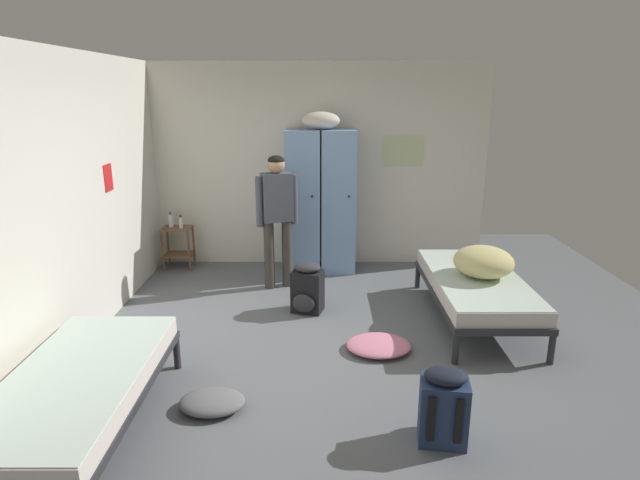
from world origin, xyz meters
name	(u,v)px	position (x,y,z in m)	size (l,w,h in m)	color
ground_plane	(320,342)	(0.00, 0.00, 0.00)	(7.73, 7.73, 0.00)	slate
room_backdrop	(217,182)	(-1.15, 1.18, 1.34)	(4.49, 4.89, 2.68)	silver
locker_bank	(323,198)	(0.03, 2.14, 0.97)	(0.90, 0.55, 2.07)	#7A9ECC
shelf_unit	(181,243)	(-1.88, 2.16, 0.35)	(0.38, 0.30, 0.57)	brown
bed_right	(478,286)	(1.63, 0.51, 0.38)	(0.90, 1.90, 0.49)	#28282D
bed_left_front	(79,387)	(-1.63, -1.40, 0.38)	(0.90, 1.90, 0.49)	#28282D
bedding_heap	(486,262)	(1.69, 0.50, 0.64)	(0.60, 0.62, 0.31)	#D1C67F
person_traveler	(280,210)	(-0.48, 1.47, 0.97)	(0.48, 0.31, 1.61)	#3D3833
water_bottle	(173,220)	(-1.96, 2.18, 0.66)	(0.06, 0.06, 0.20)	white
lotion_bottle	(183,222)	(-1.81, 2.12, 0.65)	(0.05, 0.05, 0.17)	white
backpack_navy	(446,407)	(0.86, -1.45, 0.26)	(0.35, 0.37, 0.55)	navy
backpack_black	(310,289)	(-0.11, 0.73, 0.26)	(0.37, 0.39, 0.55)	black
clothes_pile_pink	(381,345)	(0.57, -0.16, 0.05)	(0.60, 0.50, 0.10)	pink
clothes_pile_grey	(214,402)	(-0.79, -1.09, 0.06)	(0.50, 0.37, 0.12)	slate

